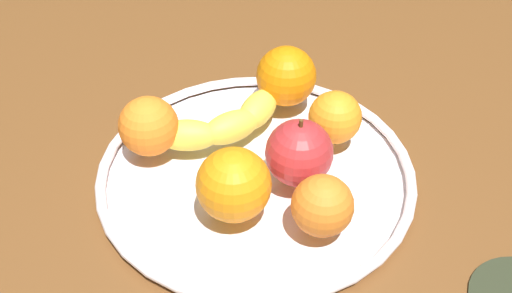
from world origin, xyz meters
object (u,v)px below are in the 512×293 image
(fruit_bowl, at_px, (256,171))
(orange_front_right, at_px, (286,76))
(orange_front_left, at_px, (234,185))
(orange_back_right, at_px, (335,117))
(orange_center, at_px, (322,206))
(apple, at_px, (299,153))
(banana, at_px, (227,123))
(orange_back_left, at_px, (149,126))

(fruit_bowl, distance_m, orange_front_right, 0.14)
(orange_front_left, distance_m, orange_back_right, 0.17)
(fruit_bowl, bearing_deg, orange_back_right, -3.74)
(orange_center, distance_m, orange_front_right, 0.22)
(orange_center, bearing_deg, fruit_bowl, 94.07)
(orange_back_right, bearing_deg, fruit_bowl, 176.26)
(fruit_bowl, xyz_separation_m, apple, (0.03, -0.04, 0.05))
(banana, height_order, orange_center, orange_center)
(orange_center, bearing_deg, orange_back_left, 115.63)
(orange_front_right, bearing_deg, orange_front_left, -139.27)
(orange_front_right, bearing_deg, orange_center, -114.45)
(banana, bearing_deg, orange_front_left, -115.46)
(banana, relative_size, orange_front_left, 2.33)
(orange_back_left, distance_m, orange_front_right, 0.19)
(apple, height_order, orange_center, apple)
(orange_back_left, height_order, orange_front_right, orange_front_right)
(orange_back_right, bearing_deg, orange_front_left, -166.04)
(orange_front_left, bearing_deg, orange_back_right, 13.96)
(banana, bearing_deg, orange_front_right, 12.40)
(banana, distance_m, apple, 0.11)
(fruit_bowl, height_order, orange_back_right, orange_back_right)
(fruit_bowl, distance_m, apple, 0.07)
(orange_back_left, bearing_deg, orange_front_right, -1.35)
(banana, xyz_separation_m, orange_center, (0.01, -0.18, 0.01))
(fruit_bowl, distance_m, orange_front_left, 0.09)
(apple, height_order, orange_front_left, apple)
(apple, bearing_deg, orange_front_right, 61.57)
(orange_front_left, height_order, orange_back_left, orange_front_left)
(fruit_bowl, xyz_separation_m, orange_back_left, (-0.09, 0.09, 0.04))
(orange_back_right, bearing_deg, apple, -155.85)
(apple, height_order, orange_front_right, apple)
(orange_back_right, bearing_deg, orange_front_right, 94.41)
(orange_back_left, bearing_deg, orange_front_left, -76.31)
(apple, distance_m, orange_front_left, 0.09)
(orange_back_left, height_order, orange_back_right, orange_back_left)
(orange_back_left, bearing_deg, apple, -47.73)
(orange_center, relative_size, orange_front_left, 0.82)
(banana, height_order, orange_front_right, orange_front_right)
(orange_front_left, xyz_separation_m, orange_back_right, (0.16, 0.04, -0.01))
(orange_center, bearing_deg, orange_front_left, 134.19)
(apple, xyz_separation_m, orange_back_right, (0.08, 0.03, -0.01))
(orange_front_left, xyz_separation_m, orange_back_left, (-0.03, 0.14, -0.00))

